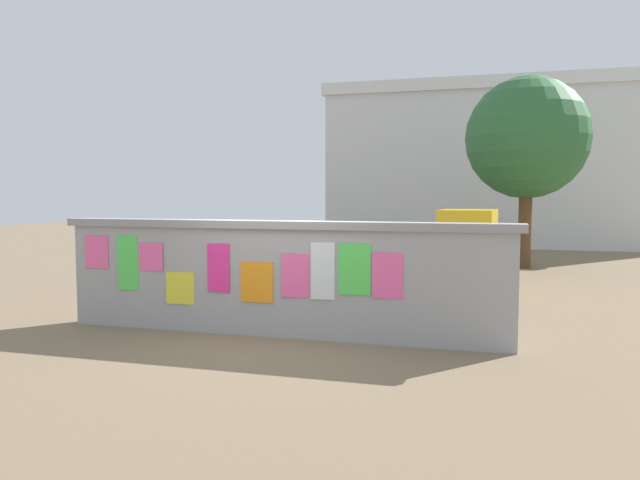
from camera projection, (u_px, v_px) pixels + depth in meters
The scene contains 9 objects.
ground at pixel (375, 272), 17.12m from camera, with size 60.00×60.00×0.00m, color #7A664C.
poster_wall at pixel (277, 277), 9.39m from camera, with size 7.33×0.42×1.80m.
auto_rickshaw_truck at pixel (425, 249), 14.29m from camera, with size 3.72×1.83×1.85m.
motorcycle at pixel (372, 287), 11.38m from camera, with size 1.89×0.59×0.87m.
bicycle_near at pixel (244, 268), 14.99m from camera, with size 1.65×0.61×0.95m.
person_walking at pixel (302, 249), 13.50m from camera, with size 0.47×0.47×1.62m.
person_bystander at pixel (212, 262), 10.87m from camera, with size 0.39×0.39×1.62m.
tree_roadside at pixel (527, 138), 17.82m from camera, with size 3.58×3.58×5.65m.
building_background at pixel (492, 166), 27.56m from camera, with size 14.16×7.29×6.91m.
Camera 1 is at (3.22, -8.77, 2.21)m, focal length 33.99 mm.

